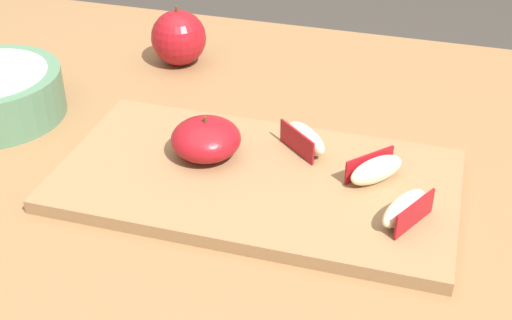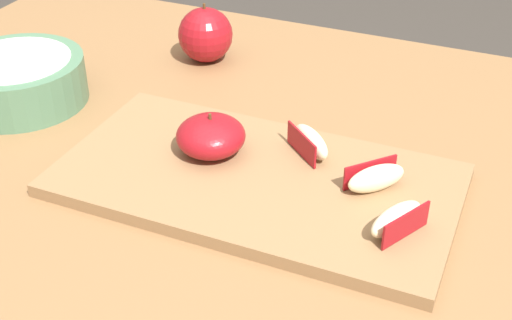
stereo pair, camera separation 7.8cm
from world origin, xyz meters
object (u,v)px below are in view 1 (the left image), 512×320
(apple_wedge_left, at_px, (305,139))
(apple_wedge_near_knife, at_px, (405,209))
(apple_half_skin_up, at_px, (206,139))
(apple_wedge_right, at_px, (376,170))
(whole_apple_red_delicious, at_px, (179,38))
(cutting_board, at_px, (256,180))

(apple_wedge_left, bearing_deg, apple_wedge_near_knife, -38.90)
(apple_half_skin_up, xyz_separation_m, apple_wedge_left, (0.11, 0.04, -0.01))
(apple_half_skin_up, distance_m, apple_wedge_left, 0.12)
(apple_wedge_left, bearing_deg, apple_wedge_right, -24.67)
(whole_apple_red_delicious, bearing_deg, apple_wedge_right, -37.16)
(apple_wedge_left, xyz_separation_m, apple_wedge_near_knife, (0.13, -0.11, 0.00))
(apple_half_skin_up, xyz_separation_m, apple_wedge_right, (0.20, 0.00, -0.01))
(apple_wedge_right, relative_size, whole_apple_red_delicious, 0.74)
(apple_half_skin_up, distance_m, apple_wedge_near_knife, 0.25)
(apple_wedge_near_knife, bearing_deg, cutting_board, 167.54)
(apple_half_skin_up, bearing_deg, whole_apple_red_delicious, 117.95)
(apple_wedge_right, bearing_deg, whole_apple_red_delicious, 142.84)
(apple_wedge_right, xyz_separation_m, apple_wedge_left, (-0.09, 0.04, 0.00))
(cutting_board, xyz_separation_m, apple_half_skin_up, (-0.07, 0.02, 0.03))
(apple_wedge_left, relative_size, whole_apple_red_delicious, 0.74)
(apple_half_skin_up, height_order, apple_wedge_near_knife, apple_half_skin_up)
(apple_wedge_right, distance_m, apple_wedge_near_knife, 0.07)
(cutting_board, distance_m, apple_wedge_right, 0.14)
(apple_wedge_right, bearing_deg, apple_wedge_near_knife, -58.15)
(apple_wedge_right, bearing_deg, apple_half_skin_up, -179.19)
(apple_half_skin_up, relative_size, apple_wedge_near_knife, 1.14)
(cutting_board, xyz_separation_m, apple_wedge_right, (0.13, 0.03, 0.02))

